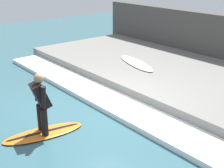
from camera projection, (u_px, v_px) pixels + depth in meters
The scene contains 6 objects.
ground_plane at pixel (102, 113), 7.80m from camera, with size 28.00×28.00×0.00m, color #335B66.
concrete_ledge at pixel (185, 79), 9.66m from camera, with size 4.40×11.76×0.35m, color slate.
wave_foam_crest at pixel (118, 105), 8.09m from camera, with size 1.01×11.17×0.13m, color white.
surfboard_riding at pixel (44, 133), 6.81m from camera, with size 1.84×0.87×0.07m.
surfer_riding at pixel (41, 100), 6.53m from camera, with size 0.45×0.58×1.35m.
surfboard_spare at pixel (136, 63), 10.50m from camera, with size 1.09×2.13×0.06m.
Camera 1 is at (-4.27, -5.59, 3.46)m, focal length 50.00 mm.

